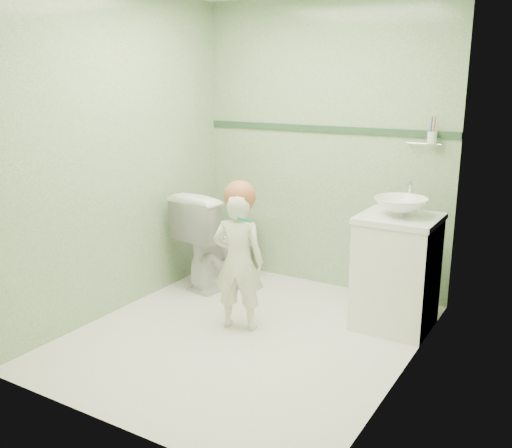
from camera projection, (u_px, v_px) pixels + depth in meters
The scene contains 12 objects.
ground at pixel (245, 336), 3.99m from camera, with size 2.50×2.50×0.00m, color silver.
room_shell at pixel (244, 167), 3.69m from camera, with size 2.50×2.54×2.40m.
trim_stripe at pixel (324, 129), 4.68m from camera, with size 2.20×0.02×0.05m, color #2B4B31.
vanity at pixel (396, 274), 4.05m from camera, with size 0.52×0.50×0.80m, color white.
counter at pixel (400, 218), 3.95m from camera, with size 0.54×0.52×0.04m, color white.
basin at pixel (401, 207), 3.93m from camera, with size 0.37×0.37×0.13m, color white.
faucet at pixel (409, 191), 4.06m from camera, with size 0.03×0.13×0.18m.
cup_holder at pixel (431, 138), 4.19m from camera, with size 0.26×0.07×0.21m.
toilet at pixel (221, 237), 4.92m from camera, with size 0.47×0.82×0.83m, color white.
toddler at pixel (238, 262), 4.00m from camera, with size 0.37×0.24×1.00m, color beige.
hair_cap at pixel (240, 196), 3.91m from camera, with size 0.22×0.22×0.22m, color #9F5735.
teal_toothbrush at pixel (244, 219), 3.78m from camera, with size 0.10×0.14×0.08m.
Camera 1 is at (1.95, -3.10, 1.77)m, focal length 39.82 mm.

